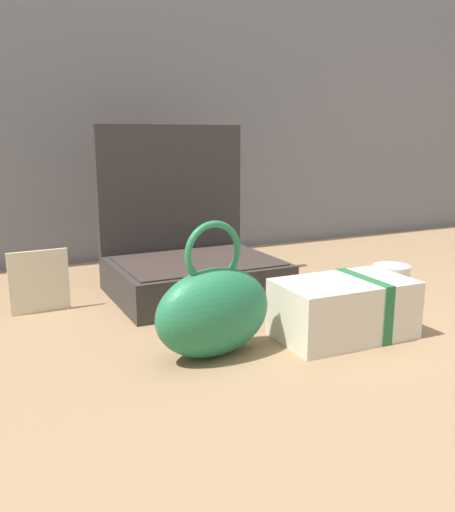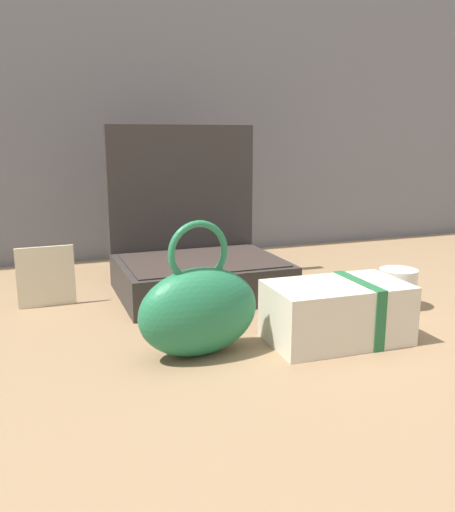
{
  "view_description": "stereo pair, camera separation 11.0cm",
  "coord_description": "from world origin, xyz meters",
  "px_view_note": "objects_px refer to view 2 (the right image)",
  "views": [
    {
      "loc": [
        -0.49,
        -0.99,
        0.36
      ],
      "look_at": [
        -0.02,
        -0.02,
        0.12
      ],
      "focal_mm": 37.77,
      "sensor_mm": 36.0,
      "label": 1
    },
    {
      "loc": [
        -0.39,
        -1.03,
        0.36
      ],
      "look_at": [
        -0.02,
        -0.02,
        0.12
      ],
      "focal_mm": 37.77,
      "sensor_mm": 36.0,
      "label": 2
    }
  ],
  "objects_px": {
    "open_suitcase": "(196,255)",
    "cream_toiletry_bag": "(338,312)",
    "coffee_mug": "(396,289)",
    "info_card_left": "(46,277)",
    "teal_pouch_handbag": "(199,310)"
  },
  "relations": [
    {
      "from": "coffee_mug",
      "to": "teal_pouch_handbag",
      "type": "bearing_deg",
      "value": -168.32
    },
    {
      "from": "open_suitcase",
      "to": "cream_toiletry_bag",
      "type": "height_order",
      "value": "open_suitcase"
    },
    {
      "from": "open_suitcase",
      "to": "cream_toiletry_bag",
      "type": "distance_m",
      "value": 0.42
    },
    {
      "from": "teal_pouch_handbag",
      "to": "cream_toiletry_bag",
      "type": "bearing_deg",
      "value": -5.32
    },
    {
      "from": "teal_pouch_handbag",
      "to": "info_card_left",
      "type": "xyz_separation_m",
      "value": [
        -0.23,
        0.36,
        -0.01
      ]
    },
    {
      "from": "teal_pouch_handbag",
      "to": "open_suitcase",
      "type": "bearing_deg",
      "value": 73.85
    },
    {
      "from": "cream_toiletry_bag",
      "to": "open_suitcase",
      "type": "bearing_deg",
      "value": 110.06
    },
    {
      "from": "teal_pouch_handbag",
      "to": "coffee_mug",
      "type": "bearing_deg",
      "value": 11.68
    },
    {
      "from": "teal_pouch_handbag",
      "to": "info_card_left",
      "type": "bearing_deg",
      "value": 122.08
    },
    {
      "from": "open_suitcase",
      "to": "info_card_left",
      "type": "distance_m",
      "value": 0.33
    },
    {
      "from": "coffee_mug",
      "to": "info_card_left",
      "type": "bearing_deg",
      "value": 159.01
    },
    {
      "from": "info_card_left",
      "to": "teal_pouch_handbag",
      "type": "bearing_deg",
      "value": -59.61
    },
    {
      "from": "open_suitcase",
      "to": "cream_toiletry_bag",
      "type": "bearing_deg",
      "value": -69.94
    },
    {
      "from": "teal_pouch_handbag",
      "to": "cream_toiletry_bag",
      "type": "relative_size",
      "value": 0.92
    },
    {
      "from": "teal_pouch_handbag",
      "to": "coffee_mug",
      "type": "relative_size",
      "value": 2.0
    }
  ]
}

